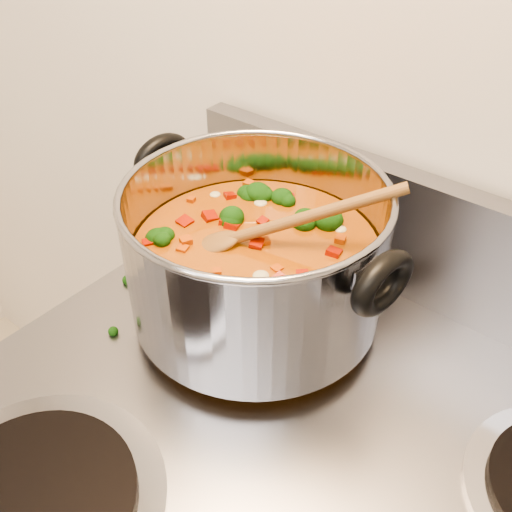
{
  "coord_description": "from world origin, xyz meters",
  "views": [
    {
      "loc": [
        0.09,
        0.93,
        1.4
      ],
      "look_at": [
        -0.22,
        1.32,
        1.01
      ],
      "focal_mm": 40.0,
      "sensor_mm": 36.0,
      "label": 1
    }
  ],
  "objects": [
    {
      "name": "wooden_spoon",
      "position": [
        -0.21,
        1.32,
        1.05
      ],
      "size": [
        0.2,
        0.16,
        0.1
      ],
      "rotation": [
        0.0,
        0.0,
        0.63
      ],
      "color": "brown",
      "rests_on": "stockpot"
    },
    {
      "name": "stockpot",
      "position": [
        -0.22,
        1.32,
        1.01
      ],
      "size": [
        0.35,
        0.29,
        0.17
      ],
      "rotation": [
        0.0,
        0.0,
        -0.12
      ],
      "color": "gray",
      "rests_on": "electric_range"
    },
    {
      "name": "cooktop_crumbs",
      "position": [
        -0.23,
        1.26,
        0.92
      ],
      "size": [
        0.4,
        0.15,
        0.01
      ],
      "color": "black",
      "rests_on": "electric_range"
    }
  ]
}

